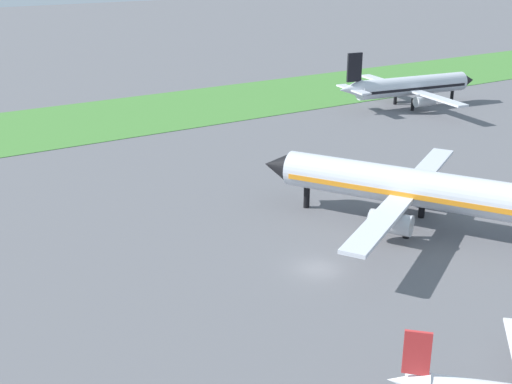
{
  "coord_description": "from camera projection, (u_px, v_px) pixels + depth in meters",
  "views": [
    {
      "loc": [
        -35.3,
        -45.05,
        28.79
      ],
      "look_at": [
        1.85,
        13.91,
        3.0
      ],
      "focal_mm": 47.34,
      "sensor_mm": 36.0,
      "label": 1
    }
  ],
  "objects": [
    {
      "name": "airplane_midfield_jet",
      "position": [
        407.0,
        187.0,
        71.68
      ],
      "size": [
        31.07,
        31.05,
        12.24
      ],
      "rotation": [
        0.0,
        0.0,
        2.1
      ],
      "color": "silver",
      "rests_on": "ground_plane"
    },
    {
      "name": "ground_plane",
      "position": [
        318.0,
        269.0,
        63.38
      ],
      "size": [
        600.0,
        600.0,
        0.0
      ],
      "primitive_type": "plane",
      "color": "slate"
    },
    {
      "name": "airplane_parked_jet_far",
      "position": [
        409.0,
        86.0,
        124.62
      ],
      "size": [
        29.91,
        30.38,
        10.76
      ],
      "rotation": [
        0.0,
        0.0,
        6.13
      ],
      "color": "silver",
      "rests_on": "ground_plane"
    },
    {
      "name": "grass_taxiway_strip",
      "position": [
        85.0,
        121.0,
        115.7
      ],
      "size": [
        360.0,
        28.0,
        0.08
      ],
      "primitive_type": "cube",
      "color": "#478438",
      "rests_on": "ground_plane"
    }
  ]
}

